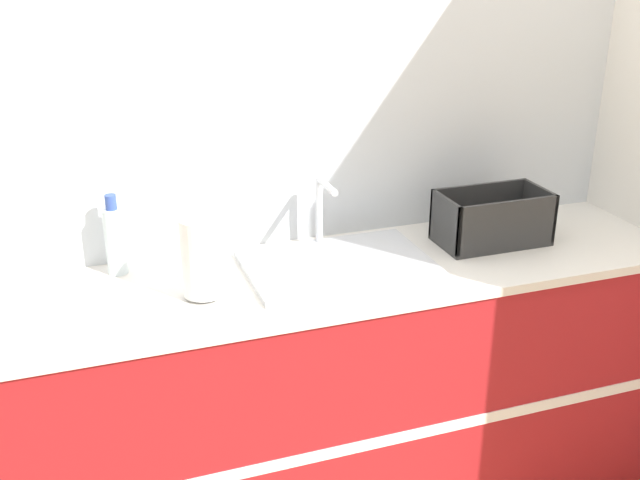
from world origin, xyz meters
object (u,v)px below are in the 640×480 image
dish_rack (492,223)px  bottle_clear (115,239)px  sink (337,262)px  paper_towel_roll (202,257)px

dish_rack → bottle_clear: (-1.24, 0.16, 0.04)m
dish_rack → bottle_clear: bottle_clear is taller
sink → dish_rack: (0.57, 0.02, 0.05)m
sink → dish_rack: 0.57m
bottle_clear → sink: bearing=-15.5°
sink → bottle_clear: (-0.66, 0.18, 0.10)m
sink → paper_towel_roll: (-0.44, -0.07, 0.11)m
paper_towel_roll → bottle_clear: bearing=131.8°
dish_rack → bottle_clear: size_ratio=1.44×
dish_rack → bottle_clear: bearing=172.5°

